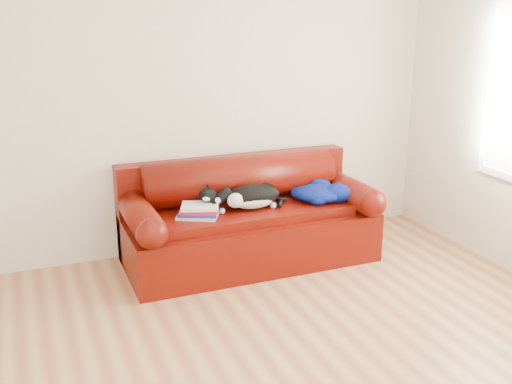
% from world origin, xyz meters
% --- Properties ---
extents(ground, '(4.50, 4.50, 0.00)m').
position_xyz_m(ground, '(0.00, 0.00, 0.00)').
color(ground, '#91573A').
rests_on(ground, ground).
extents(room_shell, '(4.52, 4.02, 2.61)m').
position_xyz_m(room_shell, '(0.12, 0.02, 1.67)').
color(room_shell, beige).
rests_on(room_shell, ground).
extents(sofa_base, '(2.10, 0.90, 0.50)m').
position_xyz_m(sofa_base, '(0.31, 1.49, 0.24)').
color(sofa_base, '#430702').
rests_on(sofa_base, ground).
extents(sofa_back, '(2.10, 1.01, 0.88)m').
position_xyz_m(sofa_back, '(0.31, 1.74, 0.54)').
color(sofa_back, '#430702').
rests_on(sofa_back, ground).
extents(book_stack, '(0.39, 0.36, 0.10)m').
position_xyz_m(book_stack, '(-0.16, 1.39, 0.55)').
color(book_stack, beige).
rests_on(book_stack, sofa_base).
extents(cat, '(0.70, 0.36, 0.25)m').
position_xyz_m(cat, '(0.31, 1.43, 0.59)').
color(cat, black).
rests_on(cat, sofa_base).
extents(blanket, '(0.53, 0.49, 0.16)m').
position_xyz_m(blanket, '(0.94, 1.42, 0.57)').
color(blanket, '#07024D').
rests_on(blanket, sofa_base).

